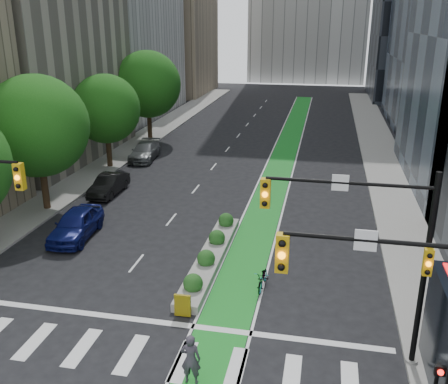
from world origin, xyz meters
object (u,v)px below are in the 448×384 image
at_px(bicycle, 263,278).
at_px(parked_car_left_near, 76,224).
at_px(parked_car_left_far, 145,151).
at_px(median_planter, 211,254).
at_px(pedestrian_near, 440,298).
at_px(pedestrian_far, 434,307).
at_px(cyclist, 191,359).
at_px(parked_car_left_mid, 109,185).

relative_size(bicycle, parked_car_left_near, 0.38).
bearing_deg(parked_car_left_far, bicycle, -61.69).
bearing_deg(median_planter, pedestrian_near, -16.25).
height_order(bicycle, pedestrian_far, pedestrian_far).
distance_m(median_planter, pedestrian_near, 10.99).
bearing_deg(pedestrian_far, parked_car_left_near, -48.17).
xyz_separation_m(parked_car_left_far, pedestrian_far, (20.33, -21.97, 0.28)).
bearing_deg(cyclist, pedestrian_far, -153.43).
relative_size(bicycle, parked_car_left_mid, 0.43).
bearing_deg(median_planter, bicycle, -35.74).
bearing_deg(bicycle, parked_car_left_near, 166.10).
bearing_deg(parked_car_left_mid, pedestrian_near, -29.97).
xyz_separation_m(cyclist, pedestrian_near, (9.14, 5.97, -0.04)).
bearing_deg(parked_car_left_mid, parked_car_left_far, 94.80).
bearing_deg(cyclist, parked_car_left_near, -50.55).
xyz_separation_m(parked_car_left_near, pedestrian_near, (18.74, -4.38, 0.09)).
xyz_separation_m(bicycle, parked_car_left_far, (-13.20, 20.13, 0.24)).
height_order(parked_car_left_mid, pedestrian_far, pedestrian_far).
height_order(bicycle, cyclist, cyclist).
bearing_deg(pedestrian_near, median_planter, 56.72).
bearing_deg(parked_car_left_near, parked_car_left_mid, 95.20).
height_order(median_planter, parked_car_left_mid, parked_car_left_mid).
bearing_deg(cyclist, parked_car_left_far, -70.16).
xyz_separation_m(median_planter, pedestrian_near, (10.54, -3.07, 0.55)).
bearing_deg(pedestrian_near, parked_car_left_mid, 42.67).
bearing_deg(parked_car_left_far, parked_car_left_near, -88.09).
xyz_separation_m(parked_car_left_near, parked_car_left_far, (-2.00, 16.66, -0.10)).
xyz_separation_m(bicycle, parked_car_left_mid, (-12.47, 10.78, 0.22)).
distance_m(cyclist, parked_car_left_near, 14.12).
distance_m(parked_car_left_mid, pedestrian_far, 23.32).
xyz_separation_m(bicycle, pedestrian_near, (7.54, -0.91, 0.43)).
distance_m(parked_car_left_mid, pedestrian_near, 23.18).
relative_size(parked_car_left_far, pedestrian_far, 2.94).
xyz_separation_m(parked_car_left_near, parked_car_left_mid, (-1.27, 7.31, -0.12)).
bearing_deg(pedestrian_near, cyclist, 106.10).
height_order(parked_car_left_far, pedestrian_near, pedestrian_near).
xyz_separation_m(parked_car_left_mid, pedestrian_near, (20.01, -11.70, 0.21)).
bearing_deg(bicycle, median_planter, 147.56).
relative_size(parked_car_left_mid, pedestrian_far, 2.52).
height_order(parked_car_left_mid, parked_car_left_far, parked_car_left_far).
relative_size(median_planter, pedestrian_far, 6.01).
bearing_deg(pedestrian_far, parked_car_left_far, -79.24).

